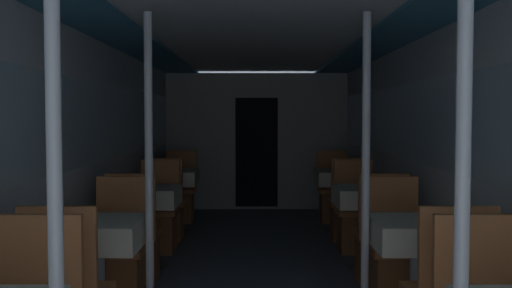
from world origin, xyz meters
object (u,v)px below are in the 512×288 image
Objects in this scene: chair_left_near_3 at (167,214)px; dining_table_right_3 at (340,180)px; dining_table_left_1 at (97,239)px; dining_table_right_2 at (366,200)px; support_pole_right_0 at (462,226)px; chair_right_far_1 at (395,266)px; dining_table_left_3 at (174,180)px; dining_table_right_1 at (418,239)px; chair_left_near_2 at (135,249)px; dining_table_left_2 at (148,200)px; chair_right_near_2 at (379,249)px; support_pole_left_1 at (149,175)px; chair_left_far_1 at (119,266)px; chair_right_far_3 at (333,200)px; chair_left_far_3 at (180,200)px; support_pole_right_1 at (366,175)px; chair_right_near_3 at (347,214)px; chair_left_far_2 at (158,224)px; support_pole_left_0 at (56,226)px; chair_right_far_2 at (356,224)px.

chair_left_near_3 is 1.27× the size of dining_table_right_3.
dining_table_right_2 is (2.06, 1.70, 0.00)m from dining_table_left_1.
chair_right_far_1 is at bearing 81.54° from support_pole_right_0.
dining_table_left_3 is 1.00× the size of dining_table_right_2.
dining_table_right_1 is (2.06, -2.82, 0.33)m from chair_left_near_3.
chair_left_near_2 is 3.39m from support_pole_right_0.
dining_table_right_3 is at bearing 15.47° from chair_left_near_3.
chair_right_near_2 reaches higher than dining_table_left_2.
chair_left_near_3 reaches higher than dining_table_right_3.
dining_table_left_2 is (-0.34, 1.70, -0.41)m from support_pole_left_1.
dining_table_left_1 is 0.66m from chair_left_far_1.
chair_right_far_3 is at bearing -121.21° from chair_left_far_1.
chair_left_near_3 and chair_left_far_3 have the same top height.
chair_right_far_1 is at bearing -90.00° from dining_table_right_2.
support_pole_right_1 is (1.38, 0.00, 0.00)m from support_pole_left_1.
chair_right_near_3 is at bearing -90.00° from chair_right_far_1.
chair_left_far_2 and chair_left_near_3 have the same top height.
support_pole_left_0 is at bearing -86.21° from dining_table_left_3.
chair_right_near_2 is at bearing 33.27° from support_pole_left_1.
chair_left_far_2 is 1.00× the size of chair_right_near_2.
support_pole_left_1 is 1.39m from chair_left_near_2.
support_pole_left_1 is (0.34, 0.00, 0.41)m from dining_table_left_1.
dining_table_left_2 is 1.00× the size of dining_table_right_2.
chair_left_far_3 reaches higher than dining_table_left_2.
support_pole_left_1 is 3.43m from dining_table_left_3.
dining_table_left_2 is at bearing -28.74° from chair_right_far_1.
chair_right_near_2 is at bearing 125.96° from chair_left_far_3.
dining_table_left_3 is 0.79× the size of chair_right_far_1.
dining_table_left_2 is 2.66m from dining_table_right_1.
chair_left_near_2 and chair_right_near_3 have the same top height.
chair_left_far_3 is at bearing 90.00° from dining_table_left_1.
dining_table_right_3 is at bearing 90.00° from chair_right_near_2.
chair_left_near_3 is at bearing -47.65° from chair_right_far_1.
support_pole_right_0 is 2.18× the size of chair_right_far_3.
dining_table_left_1 and dining_table_right_1 have the same top height.
chair_right_near_3 reaches higher than dining_table_left_3.
dining_table_left_1 is 2.84m from chair_left_near_3.
chair_left_near_3 is 2.06m from chair_right_near_3.
dining_table_left_3 is (0.00, 3.39, 0.00)m from dining_table_left_1.
dining_table_left_1 is 0.53m from support_pole_left_1.
chair_left_near_3 is (0.00, 0.56, 0.00)m from chair_left_far_2.
dining_table_right_1 is at bearing -90.00° from chair_right_near_2.
chair_right_far_2 is (1.72, 3.96, -0.74)m from support_pole_left_0.
support_pole_right_1 is 2.94m from chair_right_near_3.
chair_right_near_2 is at bearing 90.00° from dining_table_right_1.
chair_right_far_2 is (0.34, 3.96, -0.74)m from support_pole_right_0.
chair_left_far_1 is 0.56m from chair_left_near_2.
support_pole_right_0 is 2.18× the size of chair_right_far_1.
chair_right_near_2 is (2.06, 1.13, -0.33)m from dining_table_left_1.
support_pole_left_1 is at bearing 94.86° from chair_left_far_3.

